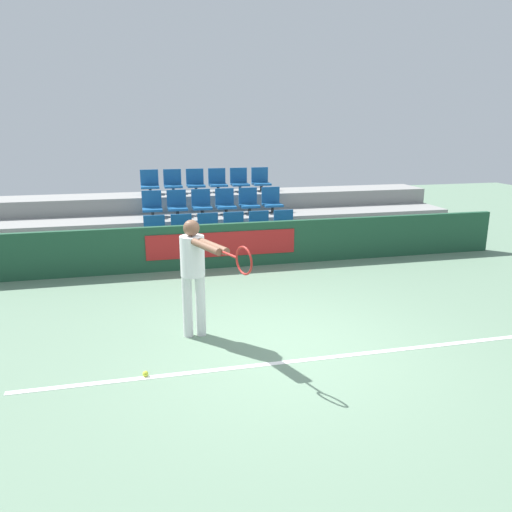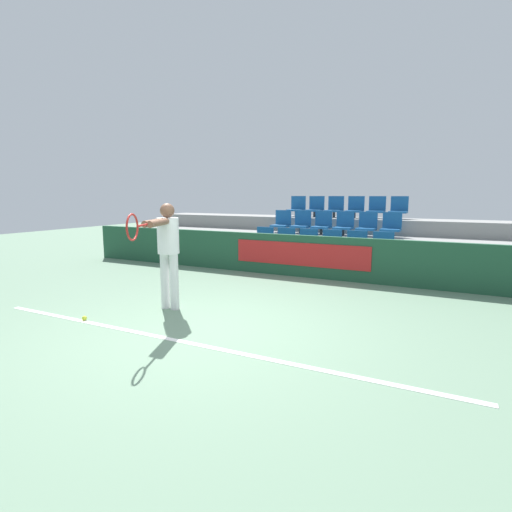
{
  "view_description": "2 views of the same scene",
  "coord_description": "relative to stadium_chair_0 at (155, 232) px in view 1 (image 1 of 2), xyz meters",
  "views": [
    {
      "loc": [
        -1.66,
        -5.58,
        2.78
      ],
      "look_at": [
        0.08,
        1.78,
        0.75
      ],
      "focal_mm": 35.0,
      "sensor_mm": 36.0,
      "label": 1
    },
    {
      "loc": [
        2.78,
        -3.96,
        1.7
      ],
      "look_at": [
        -0.38,
        2.23,
        0.64
      ],
      "focal_mm": 28.0,
      "sensor_mm": 36.0,
      "label": 2
    }
  ],
  "objects": [
    {
      "name": "stadium_chair_8",
      "position": [
        1.1,
        1.1,
        0.37
      ],
      "size": [
        0.43,
        0.42,
        0.57
      ],
      "color": "#333333",
      "rests_on": "bleacher_tier_middle"
    },
    {
      "name": "stadium_chair_5",
      "position": [
        2.76,
        0.0,
        0.0
      ],
      "size": [
        0.43,
        0.42,
        0.57
      ],
      "color": "#333333",
      "rests_on": "bleacher_tier_front"
    },
    {
      "name": "court_baseline",
      "position": [
        1.38,
        -4.96,
        -0.62
      ],
      "size": [
        6.33,
        0.08,
        0.01
      ],
      "color": "white",
      "rests_on": "ground"
    },
    {
      "name": "stadium_chair_15",
      "position": [
        1.66,
        2.19,
        0.73
      ],
      "size": [
        0.43,
        0.42,
        0.57
      ],
      "color": "#333333",
      "rests_on": "bleacher_tier_back"
    },
    {
      "name": "barrier_wall",
      "position": [
        1.38,
        -0.76,
        -0.18
      ],
      "size": [
        11.66,
        0.14,
        0.87
      ],
      "color": "#1E4C33",
      "rests_on": "ground"
    },
    {
      "name": "stadium_chair_3",
      "position": [
        1.66,
        0.0,
        0.0
      ],
      "size": [
        0.43,
        0.42,
        0.57
      ],
      "color": "#333333",
      "rests_on": "bleacher_tier_front"
    },
    {
      "name": "bleacher_tier_middle",
      "position": [
        1.38,
        0.97,
        -0.25
      ],
      "size": [
        11.26,
        1.1,
        0.73
      ],
      "color": "gray",
      "rests_on": "ground"
    },
    {
      "name": "stadium_chair_1",
      "position": [
        0.55,
        0.0,
        0.0
      ],
      "size": [
        0.43,
        0.42,
        0.57
      ],
      "color": "#333333",
      "rests_on": "bleacher_tier_front"
    },
    {
      "name": "stadium_chair_13",
      "position": [
        0.55,
        2.19,
        0.73
      ],
      "size": [
        0.43,
        0.42,
        0.57
      ],
      "color": "#333333",
      "rests_on": "bleacher_tier_back"
    },
    {
      "name": "tennis_player",
      "position": [
        0.38,
        -3.99,
        0.36
      ],
      "size": [
        0.66,
        1.48,
        1.58
      ],
      "rotation": [
        0.0,
        0.0,
        0.36
      ],
      "color": "silver",
      "rests_on": "ground"
    },
    {
      "name": "tennis_ball",
      "position": [
        -0.32,
        -4.92,
        -0.59
      ],
      "size": [
        0.07,
        0.07,
        0.07
      ],
      "color": "#CCDB33",
      "rests_on": "ground"
    },
    {
      "name": "stadium_chair_17",
      "position": [
        2.76,
        2.19,
        0.73
      ],
      "size": [
        0.43,
        0.42,
        0.57
      ],
      "color": "#333333",
      "rests_on": "bleacher_tier_back"
    },
    {
      "name": "ground_plane",
      "position": [
        1.38,
        -4.58,
        -0.62
      ],
      "size": [
        30.0,
        30.0,
        0.0
      ],
      "primitive_type": "plane",
      "color": "slate"
    },
    {
      "name": "stadium_chair_9",
      "position": [
        1.66,
        1.1,
        0.37
      ],
      "size": [
        0.43,
        0.42,
        0.57
      ],
      "color": "#333333",
      "rests_on": "bleacher_tier_middle"
    },
    {
      "name": "bleacher_tier_front",
      "position": [
        1.38,
        -0.13,
        -0.44
      ],
      "size": [
        11.26,
        1.1,
        0.37
      ],
      "color": "gray",
      "rests_on": "ground"
    },
    {
      "name": "stadium_chair_14",
      "position": [
        1.1,
        2.19,
        0.73
      ],
      "size": [
        0.43,
        0.42,
        0.57
      ],
      "color": "#333333",
      "rests_on": "bleacher_tier_back"
    },
    {
      "name": "stadium_chair_2",
      "position": [
        1.1,
        0.0,
        0.0
      ],
      "size": [
        0.43,
        0.42,
        0.57
      ],
      "color": "#333333",
      "rests_on": "bleacher_tier_front"
    },
    {
      "name": "bleacher_tier_back",
      "position": [
        1.38,
        2.06,
        -0.07
      ],
      "size": [
        11.26,
        1.1,
        1.1
      ],
      "color": "gray",
      "rests_on": "ground"
    },
    {
      "name": "stadium_chair_6",
      "position": [
        0.0,
        1.1,
        0.37
      ],
      "size": [
        0.43,
        0.42,
        0.57
      ],
      "color": "#333333",
      "rests_on": "bleacher_tier_middle"
    },
    {
      "name": "stadium_chair_12",
      "position": [
        0.0,
        2.19,
        0.73
      ],
      "size": [
        0.43,
        0.42,
        0.57
      ],
      "color": "#333333",
      "rests_on": "bleacher_tier_back"
    },
    {
      "name": "stadium_chair_11",
      "position": [
        2.76,
        1.1,
        0.37
      ],
      "size": [
        0.43,
        0.42,
        0.57
      ],
      "color": "#333333",
      "rests_on": "bleacher_tier_middle"
    },
    {
      "name": "stadium_chair_16",
      "position": [
        2.21,
        2.19,
        0.73
      ],
      "size": [
        0.43,
        0.42,
        0.57
      ],
      "color": "#333333",
      "rests_on": "bleacher_tier_back"
    },
    {
      "name": "stadium_chair_10",
      "position": [
        2.21,
        1.1,
        0.37
      ],
      "size": [
        0.43,
        0.42,
        0.57
      ],
      "color": "#333333",
      "rests_on": "bleacher_tier_middle"
    },
    {
      "name": "stadium_chair_0",
      "position": [
        0.0,
        0.0,
        0.0
      ],
      "size": [
        0.43,
        0.42,
        0.57
      ],
      "color": "#333333",
      "rests_on": "bleacher_tier_front"
    },
    {
      "name": "stadium_chair_4",
      "position": [
        2.21,
        0.0,
        0.0
      ],
      "size": [
        0.43,
        0.42,
        0.57
      ],
      "color": "#333333",
      "rests_on": "bleacher_tier_front"
    },
    {
      "name": "stadium_chair_7",
      "position": [
        0.55,
        1.1,
        0.37
      ],
      "size": [
        0.43,
        0.42,
        0.57
      ],
      "color": "#333333",
      "rests_on": "bleacher_tier_middle"
    }
  ]
}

